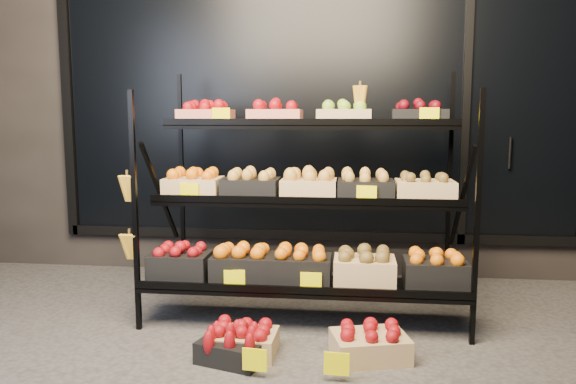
# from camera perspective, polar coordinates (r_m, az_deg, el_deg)

# --- Properties ---
(ground) EXTENTS (24.00, 24.00, 0.00)m
(ground) POSITION_cam_1_polar(r_m,az_deg,el_deg) (3.39, 0.91, -15.58)
(ground) COLOR #514F4C
(ground) RESTS_ON ground
(building) EXTENTS (6.00, 2.08, 3.50)m
(building) POSITION_cam_1_polar(r_m,az_deg,el_deg) (5.71, 3.57, 11.79)
(building) COLOR #2D2826
(building) RESTS_ON ground
(display_rack) EXTENTS (2.18, 1.02, 1.67)m
(display_rack) POSITION_cam_1_polar(r_m,az_deg,el_deg) (3.76, 1.68, -0.78)
(display_rack) COLOR black
(display_rack) RESTS_ON ground
(tag_floor_a) EXTENTS (0.13, 0.01, 0.12)m
(tag_floor_a) POSITION_cam_1_polar(r_m,az_deg,el_deg) (3.03, -3.41, -17.34)
(tag_floor_a) COLOR #FFF400
(tag_floor_a) RESTS_ON ground
(tag_floor_b) EXTENTS (0.13, 0.01, 0.12)m
(tag_floor_b) POSITION_cam_1_polar(r_m,az_deg,el_deg) (2.99, 4.94, -17.70)
(tag_floor_b) COLOR #FFF400
(tag_floor_b) RESTS_ON ground
(floor_crate_left) EXTENTS (0.38, 0.29, 0.19)m
(floor_crate_left) POSITION_cam_1_polar(r_m,az_deg,el_deg) (3.29, -4.60, -14.64)
(floor_crate_left) COLOR tan
(floor_crate_left) RESTS_ON ground
(floor_crate_midleft) EXTENTS (0.41, 0.35, 0.19)m
(floor_crate_midleft) POSITION_cam_1_polar(r_m,az_deg,el_deg) (3.22, -5.65, -15.30)
(floor_crate_midleft) COLOR black
(floor_crate_midleft) RESTS_ON ground
(floor_crate_midright) EXTENTS (0.47, 0.39, 0.20)m
(floor_crate_midright) POSITION_cam_1_polar(r_m,az_deg,el_deg) (3.26, 8.32, -14.86)
(floor_crate_midright) COLOR tan
(floor_crate_midright) RESTS_ON ground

